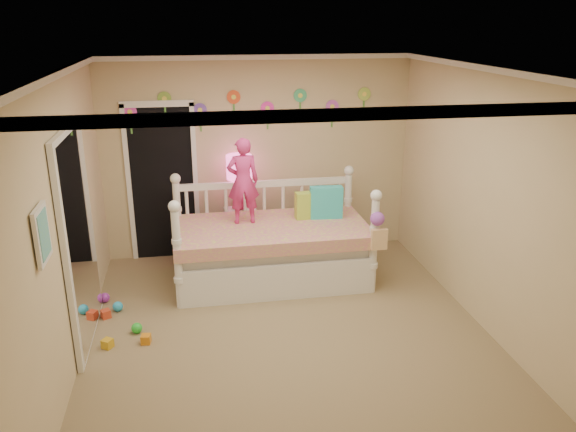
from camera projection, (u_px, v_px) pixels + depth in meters
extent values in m
cube|color=#7F684C|center=(289.00, 333.00, 5.77)|extent=(4.00, 4.50, 0.01)
cube|color=white|center=(289.00, 70.00, 4.91)|extent=(4.00, 4.50, 0.01)
cube|color=tan|center=(259.00, 157.00, 7.43)|extent=(4.00, 0.01, 2.60)
cube|color=tan|center=(66.00, 225.00, 5.01)|extent=(0.01, 4.50, 2.60)
cube|color=tan|center=(486.00, 201.00, 5.67)|extent=(0.01, 4.50, 2.60)
cube|color=#249DB6|center=(326.00, 202.00, 6.93)|extent=(0.40, 0.17, 0.39)
cube|color=#A8CA3D|center=(310.00, 205.00, 6.93)|extent=(0.36, 0.15, 0.33)
imported|color=#D93182|center=(243.00, 181.00, 6.66)|extent=(0.38, 0.26, 1.03)
cube|color=white|center=(241.00, 234.00, 7.49)|extent=(0.42, 0.33, 0.68)
sphere|color=#EA1F63|center=(240.00, 202.00, 7.35)|extent=(0.20, 0.20, 0.20)
cylinder|color=#EA1F63|center=(240.00, 187.00, 7.28)|extent=(0.03, 0.03, 0.41)
cylinder|color=#FA4BA1|center=(239.00, 167.00, 7.19)|extent=(0.33, 0.33, 0.30)
cube|color=black|center=(163.00, 182.00, 7.30)|extent=(0.90, 0.04, 2.07)
cube|color=white|center=(79.00, 239.00, 5.38)|extent=(0.07, 1.30, 2.10)
cube|color=white|center=(42.00, 235.00, 4.10)|extent=(0.05, 0.34, 0.42)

